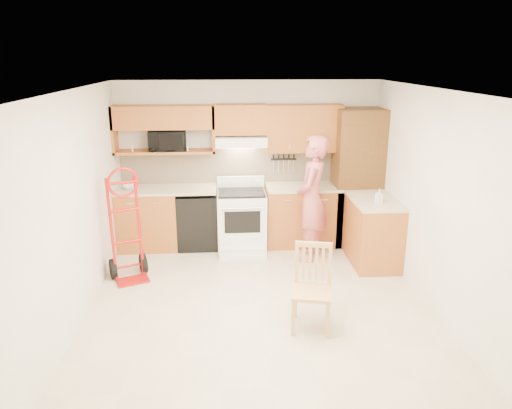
{
  "coord_description": "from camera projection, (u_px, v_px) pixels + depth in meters",
  "views": [
    {
      "loc": [
        -0.39,
        -5.14,
        2.84
      ],
      "look_at": [
        0.0,
        0.5,
        1.1
      ],
      "focal_mm": 33.94,
      "sensor_mm": 36.0,
      "label": 1
    }
  ],
  "objects": [
    {
      "name": "floor",
      "position": [
        259.0,
        306.0,
        5.76
      ],
      "size": [
        4.0,
        4.5,
        0.02
      ],
      "primitive_type": "cube",
      "color": "beige",
      "rests_on": "ground"
    },
    {
      "name": "ceiling",
      "position": [
        259.0,
        89.0,
        5.02
      ],
      "size": [
        4.0,
        4.5,
        0.02
      ],
      "primitive_type": "cube",
      "color": "white",
      "rests_on": "ground"
    },
    {
      "name": "wall_back",
      "position": [
        248.0,
        162.0,
        7.55
      ],
      "size": [
        4.0,
        0.02,
        2.5
      ],
      "primitive_type": "cube",
      "color": "white",
      "rests_on": "ground"
    },
    {
      "name": "wall_front",
      "position": [
        285.0,
        304.0,
        3.24
      ],
      "size": [
        4.0,
        0.02,
        2.5
      ],
      "primitive_type": "cube",
      "color": "white",
      "rests_on": "ground"
    },
    {
      "name": "wall_left",
      "position": [
        75.0,
        209.0,
        5.26
      ],
      "size": [
        0.02,
        4.5,
        2.5
      ],
      "primitive_type": "cube",
      "color": "white",
      "rests_on": "ground"
    },
    {
      "name": "wall_right",
      "position": [
        434.0,
        201.0,
        5.52
      ],
      "size": [
        0.02,
        4.5,
        2.5
      ],
      "primitive_type": "cube",
      "color": "white",
      "rests_on": "ground"
    },
    {
      "name": "backsplash",
      "position": [
        248.0,
        166.0,
        7.54
      ],
      "size": [
        3.92,
        0.03,
        0.55
      ],
      "primitive_type": "cube",
      "color": "beige",
      "rests_on": "wall_back"
    },
    {
      "name": "lower_cab_left",
      "position": [
        148.0,
        219.0,
        7.38
      ],
      "size": [
        0.9,
        0.6,
        0.9
      ],
      "primitive_type": "cube",
      "color": "#AC5725",
      "rests_on": "ground"
    },
    {
      "name": "dishwasher",
      "position": [
        198.0,
        220.0,
        7.44
      ],
      "size": [
        0.6,
        0.6,
        0.85
      ],
      "primitive_type": "cube",
      "color": "black",
      "rests_on": "ground"
    },
    {
      "name": "lower_cab_right",
      "position": [
        303.0,
        216.0,
        7.54
      ],
      "size": [
        1.14,
        0.6,
        0.9
      ],
      "primitive_type": "cube",
      "color": "#AC5725",
      "rests_on": "ground"
    },
    {
      "name": "countertop_left",
      "position": [
        166.0,
        189.0,
        7.26
      ],
      "size": [
        1.5,
        0.63,
        0.04
      ],
      "primitive_type": "cube",
      "color": "tan",
      "rests_on": "lower_cab_left"
    },
    {
      "name": "countertop_right",
      "position": [
        303.0,
        187.0,
        7.4
      ],
      "size": [
        1.14,
        0.63,
        0.04
      ],
      "primitive_type": "cube",
      "color": "tan",
      "rests_on": "lower_cab_right"
    },
    {
      "name": "cab_return_right",
      "position": [
        373.0,
        232.0,
        6.84
      ],
      "size": [
        0.6,
        1.0,
        0.9
      ],
      "primitive_type": "cube",
      "color": "#AC5725",
      "rests_on": "ground"
    },
    {
      "name": "countertop_return",
      "position": [
        375.0,
        201.0,
        6.7
      ],
      "size": [
        0.63,
        1.0,
        0.04
      ],
      "primitive_type": "cube",
      "color": "tan",
      "rests_on": "cab_return_right"
    },
    {
      "name": "pantry_tall",
      "position": [
        357.0,
        178.0,
        7.42
      ],
      "size": [
        0.7,
        0.6,
        2.1
      ],
      "primitive_type": "cube",
      "color": "brown",
      "rests_on": "ground"
    },
    {
      "name": "upper_cab_left",
      "position": [
        163.0,
        117.0,
        7.08
      ],
      "size": [
        1.5,
        0.33,
        0.34
      ],
      "primitive_type": "cube",
      "color": "#AC5725",
      "rests_on": "wall_back"
    },
    {
      "name": "upper_shelf_mw",
      "position": [
        165.0,
        152.0,
        7.23
      ],
      "size": [
        1.5,
        0.33,
        0.04
      ],
      "primitive_type": "cube",
      "color": "#AC5725",
      "rests_on": "wall_back"
    },
    {
      "name": "upper_cab_center",
      "position": [
        240.0,
        119.0,
        7.17
      ],
      "size": [
        0.76,
        0.33,
        0.44
      ],
      "primitive_type": "cube",
      "color": "#AC5725",
      "rests_on": "wall_back"
    },
    {
      "name": "upper_cab_right",
      "position": [
        304.0,
        128.0,
        7.27
      ],
      "size": [
        1.14,
        0.33,
        0.7
      ],
      "primitive_type": "cube",
      "color": "#AC5725",
      "rests_on": "wall_back"
    },
    {
      "name": "range_hood",
      "position": [
        241.0,
        141.0,
        7.2
      ],
      "size": [
        0.76,
        0.46,
        0.14
      ],
      "primitive_type": "cube",
      "color": "white",
      "rests_on": "wall_back"
    },
    {
      "name": "knife_strip",
      "position": [
        284.0,
        163.0,
        7.53
      ],
      "size": [
        0.4,
        0.05,
        0.29
      ],
      "primitive_type": null,
      "color": "black",
      "rests_on": "backsplash"
    },
    {
      "name": "microwave",
      "position": [
        167.0,
        140.0,
        7.18
      ],
      "size": [
        0.58,
        0.42,
        0.31
      ],
      "primitive_type": "imported",
      "rotation": [
        0.0,
        0.0,
        0.08
      ],
      "color": "black",
      "rests_on": "upper_shelf_mw"
    },
    {
      "name": "range",
      "position": [
        242.0,
        216.0,
        7.27
      ],
      "size": [
        0.72,
        0.95,
        1.07
      ],
      "primitive_type": null,
      "color": "white",
      "rests_on": "ground"
    },
    {
      "name": "person",
      "position": [
        312.0,
        199.0,
        6.84
      ],
      "size": [
        0.63,
        0.77,
        1.8
      ],
      "primitive_type": "imported",
      "rotation": [
        0.0,
        0.0,
        -1.92
      ],
      "color": "#C15A58",
      "rests_on": "ground"
    },
    {
      "name": "hand_truck",
      "position": [
        127.0,
        230.0,
        6.24
      ],
      "size": [
        0.68,
        0.66,
        1.37
      ],
      "primitive_type": null,
      "rotation": [
        0.0,
        0.0,
        0.39
      ],
      "color": "#B31410",
      "rests_on": "ground"
    },
    {
      "name": "dining_chair",
      "position": [
        312.0,
        289.0,
        5.14
      ],
      "size": [
        0.5,
        0.53,
        0.93
      ],
      "primitive_type": null,
      "rotation": [
        0.0,
        0.0,
        -0.21
      ],
      "color": "tan",
      "rests_on": "ground"
    },
    {
      "name": "soap_bottle",
      "position": [
        379.0,
        196.0,
        6.51
      ],
      "size": [
        0.1,
        0.1,
        0.19
      ],
      "primitive_type": "imported",
      "rotation": [
        0.0,
        0.0,
        0.11
      ],
      "color": "white",
      "rests_on": "countertop_return"
    },
    {
      "name": "bowl",
      "position": [
        130.0,
        187.0,
        7.21
      ],
      "size": [
        0.27,
        0.27,
        0.05
      ],
      "primitive_type": "imported",
      "rotation": [
        0.0,
        0.0,
        0.29
      ],
      "color": "white",
      "rests_on": "countertop_left"
    }
  ]
}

